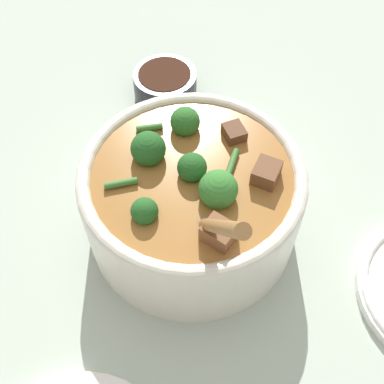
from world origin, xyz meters
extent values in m
plane|color=#ADBCAD|center=(0.00, 0.00, 0.00)|extent=(4.00, 4.00, 0.00)
cylinder|color=white|center=(0.00, 0.00, 0.05)|extent=(0.25, 0.25, 0.10)
torus|color=white|center=(0.00, 0.00, 0.10)|extent=(0.25, 0.25, 0.02)
cylinder|color=#9E662D|center=(0.00, 0.00, 0.07)|extent=(0.22, 0.22, 0.07)
sphere|color=#235B23|center=(0.00, 0.00, 0.12)|extent=(0.03, 0.03, 0.03)
cylinder|color=#6B9956|center=(0.00, 0.00, 0.09)|extent=(0.01, 0.01, 0.01)
sphere|color=#235B23|center=(0.04, 0.03, 0.12)|extent=(0.04, 0.04, 0.04)
cylinder|color=#6B9956|center=(0.04, 0.03, 0.09)|extent=(0.01, 0.01, 0.02)
sphere|color=#235B23|center=(-0.02, 0.07, 0.11)|extent=(0.03, 0.03, 0.03)
cylinder|color=#6B9956|center=(-0.02, 0.07, 0.09)|extent=(0.01, 0.01, 0.01)
sphere|color=#387F33|center=(-0.04, -0.01, 0.12)|extent=(0.04, 0.04, 0.04)
cylinder|color=#6B9956|center=(-0.04, -0.01, 0.09)|extent=(0.01, 0.01, 0.02)
sphere|color=#2D6B28|center=(0.06, -0.03, 0.12)|extent=(0.03, 0.03, 0.03)
cylinder|color=#6B9956|center=(0.06, -0.03, 0.09)|extent=(0.01, 0.01, 0.02)
cube|color=brown|center=(-0.08, 0.02, 0.11)|extent=(0.04, 0.03, 0.02)
cube|color=brown|center=(-0.05, -0.06, 0.11)|extent=(0.04, 0.04, 0.02)
cube|color=brown|center=(0.02, -0.07, 0.11)|extent=(0.03, 0.03, 0.02)
cylinder|color=#3D7533|center=(-0.01, -0.04, 0.11)|extent=(0.03, 0.03, 0.01)
cylinder|color=#3D7533|center=(0.03, 0.07, 0.11)|extent=(0.02, 0.03, 0.01)
cylinder|color=#3D7533|center=(0.08, 0.01, 0.11)|extent=(0.02, 0.03, 0.01)
ellipsoid|color=olive|center=(-0.06, 0.02, 0.10)|extent=(0.04, 0.03, 0.01)
cylinder|color=olive|center=(-0.10, 0.04, 0.18)|extent=(0.11, 0.05, 0.15)
cylinder|color=black|center=(0.22, -0.09, 0.02)|extent=(0.09, 0.09, 0.04)
cylinder|color=#381E14|center=(0.22, -0.09, 0.04)|extent=(0.08, 0.08, 0.01)
camera|label=1|loc=(-0.27, 0.17, 0.51)|focal=45.00mm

